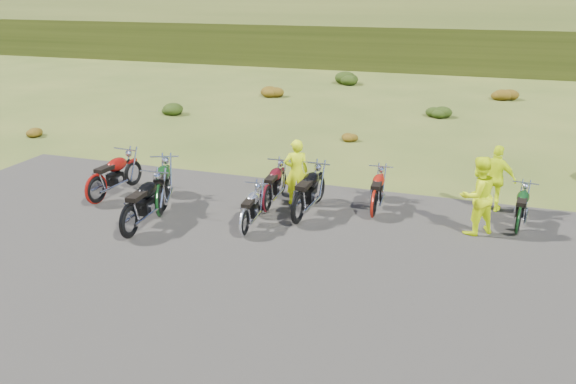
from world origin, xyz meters
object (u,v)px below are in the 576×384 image
(motorcycle_0, at_px, (131,238))
(motorcycle_3, at_px, (245,236))
(motorcycle_7, at_px, (516,235))
(person_middle, at_px, (296,173))

(motorcycle_0, height_order, motorcycle_3, motorcycle_0)
(motorcycle_3, relative_size, motorcycle_7, 1.00)
(motorcycle_0, relative_size, motorcycle_3, 1.26)
(motorcycle_0, relative_size, motorcycle_7, 1.26)
(motorcycle_3, xyz_separation_m, person_middle, (0.51, 2.36, 0.88))
(motorcycle_7, distance_m, person_middle, 5.60)
(motorcycle_0, xyz_separation_m, motorcycle_3, (2.45, 0.94, 0.00))
(motorcycle_7, height_order, person_middle, person_middle)
(person_middle, bearing_deg, motorcycle_7, 155.20)
(motorcycle_3, xyz_separation_m, motorcycle_7, (6.03, 2.11, 0.00))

